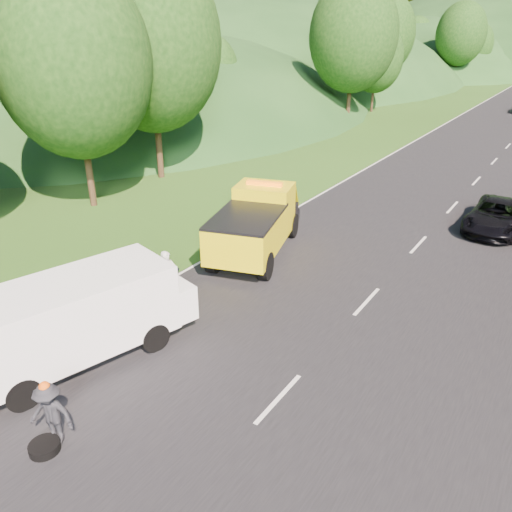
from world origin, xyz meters
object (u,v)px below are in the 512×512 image
Objects in this scene: tow_truck at (256,223)px; child at (162,329)px; suitcase at (158,272)px; woman at (170,299)px; white_van at (76,316)px; spare_tire at (45,451)px; passing_suv at (494,230)px; worker at (57,443)px.

tow_truck is 6.80m from child.
suitcase is (-2.52, 2.51, 0.30)m from child.
tow_truck is 3.77× the size of woman.
white_van is 12.51× the size of suitcase.
tow_truck reaches higher than child.
white_van reaches higher than spare_tire.
passing_suv is (7.25, 15.00, 0.00)m from child.
suitcase reaches higher than spare_tire.
woman is 1.74m from suitcase.
woman reaches higher than suitcase.
white_van is 3.55m from worker.
tow_truck reaches higher than suitcase.
worker is (2.12, -2.47, -1.42)m from white_van.
white_van reaches higher than woman.
white_van is 10.98× the size of spare_tire.
woman reaches higher than child.
tow_truck is 11.76m from worker.
spare_tire is at bearing -112.53° from worker.
child is at bearing -100.03° from tow_truck.
tow_truck is at bearing 104.57° from white_van.
spare_tire is at bearing -37.53° from white_van.
woman is at bearing 108.74° from white_van.
woman reaches higher than spare_tire.
spare_tire is 21.05m from passing_suv.
worker is at bearing -96.44° from tow_truck.
worker is 8.32m from suitcase.
passing_suv is at bearing -17.46° from woman.
woman is at bearing 166.47° from child.
white_van is 6.79× the size of child.
passing_suv is at bearing 73.53° from spare_tire.
spare_tire is at bearing -105.20° from passing_suv.
tow_truck is at bearing -132.40° from passing_suv.
woman is (-0.34, -5.05, -1.36)m from tow_truck.
worker is (1.29, -4.88, 0.00)m from child.
passing_suv is at bearing 51.25° from worker.
suitcase is at bearing 71.14° from woman.
tow_truck reaches higher than white_van.
spare_tire is at bearing -34.33° from child.
spare_tire is (2.12, -2.77, -1.42)m from white_van.
tow_truck is at bearing 66.65° from suitcase.
worker is (2.03, -11.51, -1.36)m from tow_truck.
tow_truck is 4.60m from suitcase.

